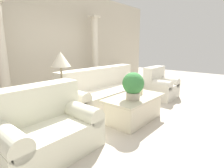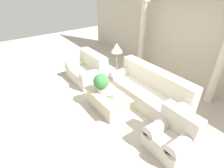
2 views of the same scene
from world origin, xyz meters
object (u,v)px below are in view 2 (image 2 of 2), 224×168
object	(u,v)px
sofa_long	(149,90)
coffee_table	(107,101)
floor_lamp	(117,50)
armchair	(172,135)
potted_plant	(101,82)
loveseat	(88,70)

from	to	relation	value
sofa_long	coffee_table	xyz separation A→B (m)	(-0.40, -1.16, -0.11)
floor_lamp	armchair	distance (m)	2.98
coffee_table	potted_plant	world-z (taller)	potted_plant
floor_lamp	loveseat	bearing A→B (deg)	-139.06
sofa_long	floor_lamp	size ratio (longest dim) A/B	1.79
sofa_long	armchair	distance (m)	1.66
armchair	loveseat	bearing A→B (deg)	179.10
floor_lamp	sofa_long	bearing A→B (deg)	5.89
potted_plant	armchair	size ratio (longest dim) A/B	0.58
coffee_table	potted_plant	bearing A→B (deg)	-155.53
coffee_table	potted_plant	xyz separation A→B (m)	(-0.16, -0.07, 0.52)
sofa_long	loveseat	distance (m)	2.24
coffee_table	armchair	distance (m)	1.85
sofa_long	armchair	bearing A→B (deg)	-30.51
sofa_long	armchair	world-z (taller)	sofa_long
sofa_long	coffee_table	bearing A→B (deg)	-108.89
coffee_table	armchair	world-z (taller)	armchair
sofa_long	armchair	xyz separation A→B (m)	(1.43, -0.84, 0.00)
loveseat	potted_plant	bearing A→B (deg)	-16.24
floor_lamp	armchair	xyz separation A→B (m)	(2.78, -0.70, -0.81)
loveseat	potted_plant	distance (m)	1.65
floor_lamp	potted_plant	bearing A→B (deg)	-54.20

